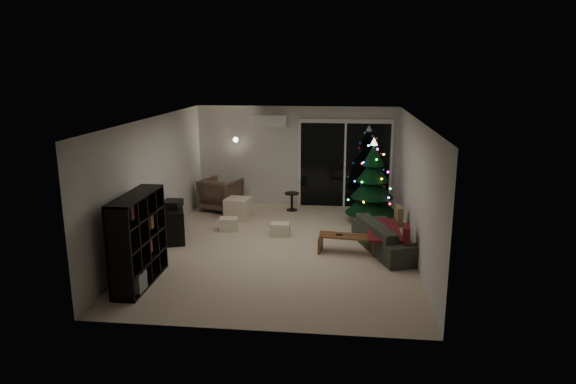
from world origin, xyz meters
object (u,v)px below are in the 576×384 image
Objects in this scene: media_cabinet at (174,223)px; bookshelf at (127,239)px; coffee_table at (347,244)px; sofa at (388,236)px; armchair at (221,194)px; christmas_tree at (372,181)px.

bookshelf is at bearing -109.59° from media_cabinet.
media_cabinet is 3.55m from coffee_table.
sofa is 1.84× the size of coffee_table.
media_cabinet is at bearing 98.85° from armchair.
christmas_tree reaches higher than armchair.
armchair reaches higher than sofa.
armchair is at bearing 146.91° from coffee_table.
christmas_tree is (-0.23, 1.87, 0.67)m from sofa.
armchair is at bearing 69.37° from bookshelf.
sofa is (3.85, -2.50, -0.11)m from armchair.
bookshelf is at bearing 104.35° from armchair.
bookshelf is 0.76× the size of sofa.
armchair is (0.45, 2.26, 0.06)m from media_cabinet.
media_cabinet is (0.00, 2.21, -0.41)m from bookshelf.
armchair is at bearing 170.18° from christmas_tree.
armchair is 3.72m from christmas_tree.
bookshelf is 5.60m from christmas_tree.
bookshelf is 1.39× the size of media_cabinet.
media_cabinet is at bearing -158.19° from christmas_tree.
media_cabinet is 2.30m from armchair.
bookshelf is 0.77× the size of christmas_tree.
armchair reaches higher than coffee_table.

